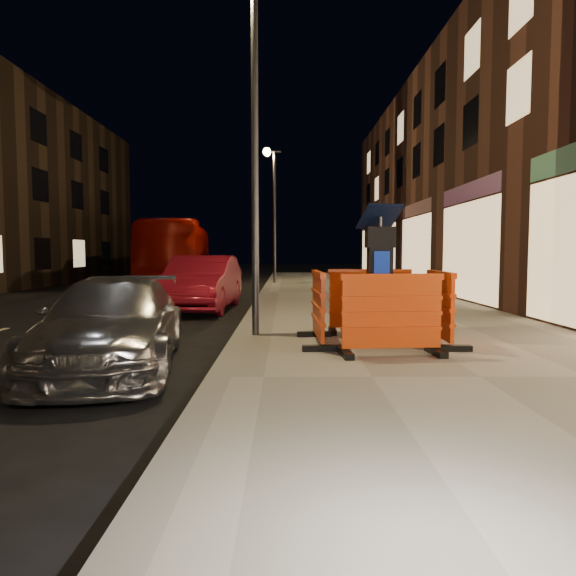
{
  "coord_description": "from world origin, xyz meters",
  "views": [
    {
      "loc": [
        0.77,
        -5.78,
        1.58
      ],
      "look_at": [
        0.8,
        1.0,
        1.1
      ],
      "focal_mm": 32.0,
      "sensor_mm": 36.0,
      "label": 1
    }
  ],
  "objects_px": {
    "barrier_bldgside": "(440,307)",
    "car_silver": "(114,367)",
    "car_red": "(202,310)",
    "barrier_front": "(392,315)",
    "barrier_kerbside": "(318,307)",
    "parking_kiosk": "(380,279)",
    "barrier_back": "(369,301)",
    "bus_doubledecker": "(178,282)"
  },
  "relations": [
    {
      "from": "barrier_bldgside",
      "to": "car_red",
      "type": "height_order",
      "value": "barrier_bldgside"
    },
    {
      "from": "car_silver",
      "to": "bus_doubledecker",
      "type": "bearing_deg",
      "value": 90.83
    },
    {
      "from": "bus_doubledecker",
      "to": "barrier_bldgside",
      "type": "bearing_deg",
      "value": -72.82
    },
    {
      "from": "barrier_back",
      "to": "barrier_kerbside",
      "type": "bearing_deg",
      "value": -132.0
    },
    {
      "from": "bus_doubledecker",
      "to": "barrier_kerbside",
      "type": "bearing_deg",
      "value": -77.78
    },
    {
      "from": "barrier_back",
      "to": "parking_kiosk",
      "type": "bearing_deg",
      "value": -87.0
    },
    {
      "from": "barrier_bldgside",
      "to": "car_silver",
      "type": "relative_size",
      "value": 0.35
    },
    {
      "from": "barrier_kerbside",
      "to": "bus_doubledecker",
      "type": "xyz_separation_m",
      "value": [
        -6.24,
        19.29,
        -0.71
      ]
    },
    {
      "from": "barrier_front",
      "to": "barrier_bldgside",
      "type": "distance_m",
      "value": 1.34
    },
    {
      "from": "barrier_back",
      "to": "car_silver",
      "type": "xyz_separation_m",
      "value": [
        -3.8,
        -1.96,
        -0.71
      ]
    },
    {
      "from": "parking_kiosk",
      "to": "car_red",
      "type": "relative_size",
      "value": 0.45
    },
    {
      "from": "barrier_front",
      "to": "bus_doubledecker",
      "type": "relative_size",
      "value": 0.13
    },
    {
      "from": "car_red",
      "to": "car_silver",
      "type": "bearing_deg",
      "value": -88.33
    },
    {
      "from": "car_red",
      "to": "parking_kiosk",
      "type": "bearing_deg",
      "value": -55.25
    },
    {
      "from": "barrier_bldgside",
      "to": "bus_doubledecker",
      "type": "bearing_deg",
      "value": 24.87
    },
    {
      "from": "car_red",
      "to": "bus_doubledecker",
      "type": "bearing_deg",
      "value": 106.83
    },
    {
      "from": "car_red",
      "to": "barrier_kerbside",
      "type": "bearing_deg",
      "value": -62.35
    },
    {
      "from": "barrier_back",
      "to": "car_red",
      "type": "relative_size",
      "value": 0.32
    },
    {
      "from": "barrier_front",
      "to": "barrier_back",
      "type": "distance_m",
      "value": 1.9
    },
    {
      "from": "car_silver",
      "to": "bus_doubledecker",
      "type": "distance_m",
      "value": 20.58
    },
    {
      "from": "car_silver",
      "to": "barrier_back",
      "type": "bearing_deg",
      "value": 18.67
    },
    {
      "from": "barrier_back",
      "to": "car_silver",
      "type": "height_order",
      "value": "barrier_back"
    },
    {
      "from": "barrier_bldgside",
      "to": "car_silver",
      "type": "height_order",
      "value": "barrier_bldgside"
    },
    {
      "from": "parking_kiosk",
      "to": "barrier_front",
      "type": "distance_m",
      "value": 1.05
    },
    {
      "from": "barrier_kerbside",
      "to": "car_silver",
      "type": "height_order",
      "value": "barrier_kerbside"
    },
    {
      "from": "car_silver",
      "to": "car_red",
      "type": "distance_m",
      "value": 6.88
    },
    {
      "from": "car_red",
      "to": "barrier_front",
      "type": "bearing_deg",
      "value": -59.01
    },
    {
      "from": "barrier_bldgside",
      "to": "barrier_kerbside",
      "type": "bearing_deg",
      "value": 92.0
    },
    {
      "from": "barrier_bldgside",
      "to": "car_red",
      "type": "bearing_deg",
      "value": 40.53
    },
    {
      "from": "parking_kiosk",
      "to": "barrier_front",
      "type": "relative_size",
      "value": 1.4
    },
    {
      "from": "barrier_bldgside",
      "to": "bus_doubledecker",
      "type": "relative_size",
      "value": 0.13
    },
    {
      "from": "car_silver",
      "to": "bus_doubledecker",
      "type": "height_order",
      "value": "bus_doubledecker"
    },
    {
      "from": "car_silver",
      "to": "barrier_front",
      "type": "bearing_deg",
      "value": -7.68
    },
    {
      "from": "barrier_kerbside",
      "to": "car_red",
      "type": "bearing_deg",
      "value": 23.29
    },
    {
      "from": "car_red",
      "to": "bus_doubledecker",
      "type": "relative_size",
      "value": 0.39
    },
    {
      "from": "barrier_kerbside",
      "to": "car_silver",
      "type": "distance_m",
      "value": 3.11
    },
    {
      "from": "barrier_kerbside",
      "to": "barrier_bldgside",
      "type": "relative_size",
      "value": 1.0
    },
    {
      "from": "car_red",
      "to": "bus_doubledecker",
      "type": "height_order",
      "value": "bus_doubledecker"
    },
    {
      "from": "barrier_front",
      "to": "parking_kiosk",
      "type": "bearing_deg",
      "value": 85.0
    },
    {
      "from": "barrier_back",
      "to": "barrier_kerbside",
      "type": "relative_size",
      "value": 1.0
    },
    {
      "from": "barrier_front",
      "to": "barrier_back",
      "type": "bearing_deg",
      "value": 85.0
    },
    {
      "from": "barrier_back",
      "to": "barrier_bldgside",
      "type": "height_order",
      "value": "same"
    }
  ]
}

